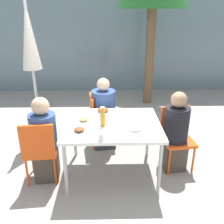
% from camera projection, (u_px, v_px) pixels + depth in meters
% --- Properties ---
extents(ground_plane, '(24.00, 24.00, 0.00)m').
position_uv_depth(ground_plane, '(112.00, 172.00, 3.44)').
color(ground_plane, gray).
extents(building_facade, '(10.00, 0.20, 3.00)m').
position_uv_depth(building_facade, '(109.00, 34.00, 6.49)').
color(building_facade, slate).
rests_on(building_facade, ground).
extents(dining_table, '(1.21, 1.01, 0.75)m').
position_uv_depth(dining_table, '(112.00, 127.00, 3.18)').
color(dining_table, white).
rests_on(dining_table, ground).
extents(chair_left, '(0.43, 0.43, 0.86)m').
position_uv_depth(chair_left, '(40.00, 148.00, 3.09)').
color(chair_left, '#E54C14').
rests_on(chair_left, ground).
extents(person_left, '(0.33, 0.33, 1.13)m').
position_uv_depth(person_left, '(44.00, 142.00, 3.15)').
color(person_left, '#473D33').
rests_on(person_left, ground).
extents(chair_right, '(0.45, 0.45, 0.86)m').
position_uv_depth(chair_right, '(176.00, 133.00, 3.46)').
color(chair_right, '#E54C14').
rests_on(chair_right, ground).
extents(person_right, '(0.33, 0.33, 1.12)m').
position_uv_depth(person_right, '(175.00, 134.00, 3.36)').
color(person_right, '#473D33').
rests_on(person_right, ground).
extents(chair_far, '(0.46, 0.46, 0.86)m').
position_uv_depth(chair_far, '(98.00, 117.00, 3.98)').
color(chair_far, '#E54C14').
rests_on(chair_far, ground).
extents(person_far, '(0.38, 0.38, 1.14)m').
position_uv_depth(person_far, '(104.00, 116.00, 3.94)').
color(person_far, '#383842').
rests_on(person_far, ground).
extents(closed_umbrella, '(0.36, 0.36, 2.21)m').
position_uv_depth(closed_umbrella, '(30.00, 46.00, 3.73)').
color(closed_umbrella, '#333333').
rests_on(closed_umbrella, ground).
extents(plate_0, '(0.21, 0.21, 0.06)m').
position_uv_depth(plate_0, '(83.00, 120.00, 3.18)').
color(plate_0, white).
rests_on(plate_0, dining_table).
extents(plate_1, '(0.22, 0.22, 0.06)m').
position_uv_depth(plate_1, '(79.00, 131.00, 2.91)').
color(plate_1, white).
rests_on(plate_1, dining_table).
extents(plate_2, '(0.28, 0.28, 0.07)m').
position_uv_depth(plate_2, '(103.00, 111.00, 3.46)').
color(plate_2, white).
rests_on(plate_2, dining_table).
extents(bottle, '(0.07, 0.07, 0.25)m').
position_uv_depth(bottle, '(103.00, 117.00, 3.03)').
color(bottle, '#B7751E').
rests_on(bottle, dining_table).
extents(drinking_cup, '(0.08, 0.08, 0.08)m').
position_uv_depth(drinking_cup, '(101.00, 136.00, 2.74)').
color(drinking_cup, white).
rests_on(drinking_cup, dining_table).
extents(salad_bowl, '(0.19, 0.19, 0.06)m').
position_uv_depth(salad_bowl, '(135.00, 127.00, 2.99)').
color(salad_bowl, white).
rests_on(salad_bowl, dining_table).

